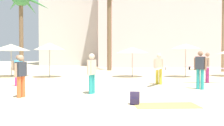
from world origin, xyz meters
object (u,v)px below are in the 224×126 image
(person_near_right, at_px, (209,67))
(person_mid_right, at_px, (21,74))
(person_mid_center, at_px, (92,72))
(backpack, at_px, (135,98))
(person_far_left, at_px, (201,68))
(cafe_umbrella_3, at_px, (186,46))
(cafe_umbrella_4, at_px, (133,50))
(beach_towel, at_px, (167,105))
(person_far_right, at_px, (19,69))
(person_mid_left, at_px, (160,68))
(cafe_umbrella_2, at_px, (50,46))
(palm_tree_center, at_px, (21,3))
(cafe_umbrella_5, at_px, (12,47))

(person_near_right, xyz_separation_m, person_mid_right, (-9.00, -5.06, -0.06))
(person_mid_center, relative_size, person_mid_right, 1.04)
(backpack, bearing_deg, person_far_left, 148.14)
(backpack, bearing_deg, cafe_umbrella_3, 166.49)
(person_mid_right, bearing_deg, cafe_umbrella_3, 70.59)
(cafe_umbrella_4, relative_size, beach_towel, 1.17)
(person_mid_center, distance_m, person_far_right, 4.85)
(cafe_umbrella_3, xyz_separation_m, person_mid_right, (-8.77, -8.85, -1.36))
(person_near_right, height_order, person_far_left, person_far_left)
(cafe_umbrella_3, height_order, backpack, cafe_umbrella_3)
(person_mid_left, height_order, person_mid_center, person_mid_left)
(person_mid_center, relative_size, person_far_right, 1.04)
(person_near_right, distance_m, person_mid_right, 10.32)
(cafe_umbrella_2, height_order, person_far_right, cafe_umbrella_2)
(palm_tree_center, xyz_separation_m, cafe_umbrella_3, (14.88, -8.52, -4.86))
(beach_towel, bearing_deg, cafe_umbrella_2, 121.05)
(cafe_umbrella_4, xyz_separation_m, person_near_right, (4.06, -3.93, -1.03))
(cafe_umbrella_5, bearing_deg, person_far_left, -31.03)
(cafe_umbrella_2, distance_m, person_near_right, 10.74)
(cafe_umbrella_4, relative_size, person_mid_center, 1.39)
(cafe_umbrella_4, xyz_separation_m, beach_towel, (0.25, -10.59, -1.96))
(cafe_umbrella_3, distance_m, person_far_left, 6.80)
(cafe_umbrella_3, relative_size, cafe_umbrella_5, 0.88)
(person_mid_right, bearing_deg, person_mid_center, 44.49)
(person_mid_left, bearing_deg, person_mid_center, -12.74)
(person_far_left, height_order, person_mid_center, person_far_left)
(cafe_umbrella_3, bearing_deg, person_near_right, -86.60)
(cafe_umbrella_3, xyz_separation_m, beach_towel, (-3.59, -10.46, -2.23))
(cafe_umbrella_5, bearing_deg, person_far_right, -65.38)
(cafe_umbrella_3, relative_size, backpack, 5.78)
(palm_tree_center, relative_size, cafe_umbrella_4, 3.72)
(palm_tree_center, height_order, cafe_umbrella_3, palm_tree_center)
(cafe_umbrella_5, distance_m, beach_towel, 14.37)
(cafe_umbrella_2, height_order, cafe_umbrella_3, cafe_umbrella_2)
(palm_tree_center, height_order, person_near_right, palm_tree_center)
(person_far_left, relative_size, person_mid_center, 1.08)
(person_mid_center, bearing_deg, cafe_umbrella_3, -103.33)
(cafe_umbrella_2, height_order, person_mid_right, cafe_umbrella_2)
(person_mid_left, bearing_deg, person_far_right, -52.22)
(person_near_right, height_order, person_mid_center, person_near_right)
(person_far_left, xyz_separation_m, person_mid_right, (-7.59, -2.27, -0.11))
(cafe_umbrella_5, xyz_separation_m, backpack, (8.18, -10.68, -1.97))
(palm_tree_center, distance_m, cafe_umbrella_2, 11.17)
(person_far_left, bearing_deg, person_near_right, -166.85)
(person_mid_left, distance_m, person_mid_right, 7.36)
(cafe_umbrella_3, height_order, beach_towel, cafe_umbrella_3)
(person_mid_left, height_order, person_far_right, person_mid_left)
(cafe_umbrella_4, relative_size, person_mid_right, 1.45)
(person_far_right, bearing_deg, person_mid_right, 176.97)
(beach_towel, bearing_deg, cafe_umbrella_4, 91.34)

